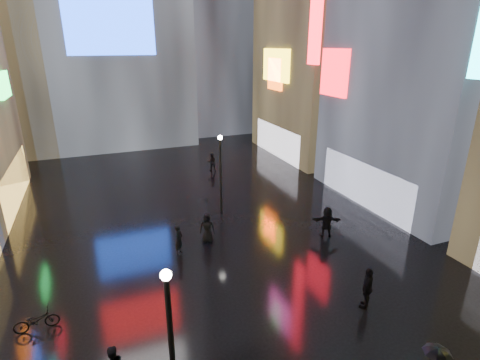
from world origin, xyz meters
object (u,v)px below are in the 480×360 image
pedestrian_3 (367,288)px  lamp_near (171,341)px  lamp_far (221,170)px  bicycle (36,320)px

pedestrian_3 → lamp_near: bearing=-20.9°
lamp_far → pedestrian_3: lamp_far is taller
bicycle → pedestrian_3: bearing=-108.1°
lamp_near → lamp_far: (5.98, 13.40, 0.00)m
lamp_far → bicycle: bearing=-143.0°
pedestrian_3 → bicycle: pedestrian_3 is taller
lamp_near → bicycle: bearing=126.6°
lamp_near → pedestrian_3: 9.05m
lamp_far → lamp_near: bearing=-114.1°
pedestrian_3 → bicycle: bearing=-50.5°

